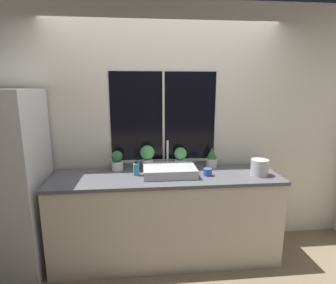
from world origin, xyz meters
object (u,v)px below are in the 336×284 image
potted_plant_center_right (180,158)px  potted_plant_far_right (212,158)px  potted_plant_center_left (147,156)px  kettle (260,167)px  refrigerator (2,184)px  mug_blue (208,172)px  potted_plant_far_left (117,161)px  soap_bottle (136,169)px  sink (170,170)px  mug_grey (255,164)px

potted_plant_center_right → potted_plant_far_right: potted_plant_center_right is taller
potted_plant_center_left → kettle: (1.14, -0.31, -0.06)m
refrigerator → mug_blue: bearing=-0.8°
potted_plant_far_right → potted_plant_far_left: bearing=180.0°
refrigerator → kettle: (2.54, -0.06, 0.12)m
soap_bottle → refrigerator: bearing=-177.5°
refrigerator → potted_plant_center_left: (1.40, 0.25, 0.18)m
sink → potted_plant_center_right: 0.26m
potted_plant_center_right → kettle: potted_plant_center_right is taller
soap_bottle → mug_grey: size_ratio=2.01×
potted_plant_far_right → mug_blue: 0.31m
sink → potted_plant_far_right: (0.50, 0.21, 0.07)m
potted_plant_center_right → mug_blue: potted_plant_center_right is taller
sink → refrigerator: bearing=-178.5°
refrigerator → mug_grey: bearing=4.0°
potted_plant_center_right → soap_bottle: bearing=-158.0°
refrigerator → kettle: 2.54m
potted_plant_far_left → potted_plant_center_right: 0.69m
mug_blue → mug_grey: mug_grey is taller
potted_plant_far_left → refrigerator: bearing=-166.9°
potted_plant_far_left → mug_blue: potted_plant_far_left is taller
potted_plant_center_right → potted_plant_far_right: (0.35, 0.00, -0.01)m
potted_plant_center_right → kettle: bearing=-22.1°
sink → potted_plant_center_left: 0.32m
sink → potted_plant_center_right: (0.14, 0.21, 0.08)m
refrigerator → sink: size_ratio=3.36×
soap_bottle → kettle: kettle is taller
sink → soap_bottle: sink is taller
potted_plant_far_left → potted_plant_center_left: potted_plant_center_left is taller
refrigerator → potted_plant_center_right: refrigerator is taller
potted_plant_center_left → kettle: size_ratio=1.45×
potted_plant_far_left → potted_plant_center_right: (0.69, 0.00, 0.02)m
potted_plant_center_left → mug_blue: size_ratio=3.10×
refrigerator → potted_plant_center_right: size_ratio=7.62×
potted_plant_far_left → mug_grey: 1.53m
sink → potted_plant_far_left: (-0.55, 0.21, 0.06)m
potted_plant_far_left → kettle: size_ratio=1.16×
potted_plant_center_left → mug_blue: 0.68m
sink → mug_blue: sink is taller
potted_plant_far_right → kettle: 0.52m
mug_blue → kettle: 0.53m
potted_plant_center_right → mug_grey: size_ratio=3.01×
mug_blue → mug_grey: 0.63m
mug_blue → mug_grey: bearing=19.4°
refrigerator → potted_plant_far_left: bearing=13.1°
potted_plant_center_left → soap_bottle: (-0.12, -0.20, -0.09)m
refrigerator → soap_bottle: refrigerator is taller
potted_plant_center_left → potted_plant_center_right: bearing=0.0°
potted_plant_center_left → mug_grey: (1.20, -0.07, -0.11)m
potted_plant_far_right → kettle: (0.42, -0.31, -0.02)m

